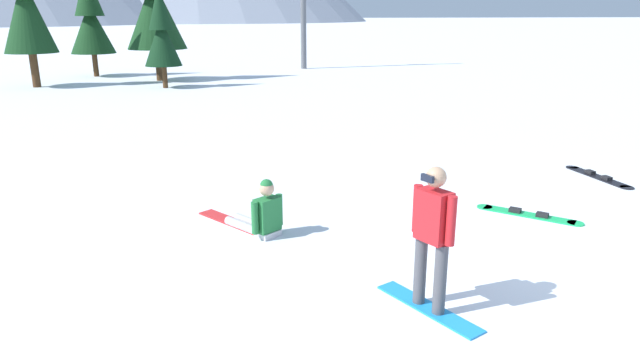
# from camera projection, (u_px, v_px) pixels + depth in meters

# --- Properties ---
(ground_plane) EXTENTS (800.00, 800.00, 0.00)m
(ground_plane) POSITION_uv_depth(u_px,v_px,m) (570.00, 269.00, 7.85)
(ground_plane) COLOR white
(snowboarder_foreground) EXTENTS (0.84, 1.52, 1.79)m
(snowboarder_foreground) POSITION_uv_depth(u_px,v_px,m) (432.00, 236.00, 6.53)
(snowboarder_foreground) COLOR #1E8CD8
(snowboarder_foreground) RESTS_ON ground_plane
(snowboarder_midground) EXTENTS (1.32, 1.70, 0.96)m
(snowboarder_midground) POSITION_uv_depth(u_px,v_px,m) (260.00, 214.00, 9.04)
(snowboarder_midground) COLOR #B7B7BC
(snowboarder_midground) RESTS_ON ground_plane
(loose_snowboard_far_spare) EXTENTS (0.36, 1.90, 0.09)m
(loose_snowboard_far_spare) POSITION_uv_depth(u_px,v_px,m) (598.00, 176.00, 12.23)
(loose_snowboard_far_spare) COLOR black
(loose_snowboard_far_spare) RESTS_ON ground_plane
(loose_snowboard_near_left) EXTENTS (1.47, 1.52, 0.09)m
(loose_snowboard_near_left) POSITION_uv_depth(u_px,v_px,m) (528.00, 214.00, 9.93)
(loose_snowboard_near_left) COLOR #19B259
(loose_snowboard_near_left) RESTS_ON ground_plane
(pine_tree_broad) EXTENTS (1.72, 1.72, 4.72)m
(pine_tree_broad) POSITION_uv_depth(u_px,v_px,m) (161.00, 32.00, 26.12)
(pine_tree_broad) COLOR #472D19
(pine_tree_broad) RESTS_ON ground_plane
(pine_tree_slender) EXTENTS (2.40, 2.40, 5.77)m
(pine_tree_slender) POSITION_uv_depth(u_px,v_px,m) (90.00, 19.00, 30.85)
(pine_tree_slender) COLOR #472D19
(pine_tree_slender) RESTS_ON ground_plane
(pine_tree_tall) EXTENTS (3.04, 3.04, 7.44)m
(pine_tree_tall) POSITION_uv_depth(u_px,v_px,m) (154.00, 0.00, 28.62)
(pine_tree_tall) COLOR #472D19
(pine_tree_tall) RESTS_ON ground_plane
(pine_tree_twin) EXTENTS (2.39, 2.39, 7.34)m
(pine_tree_twin) POSITION_uv_depth(u_px,v_px,m) (25.00, 1.00, 26.00)
(pine_tree_twin) COLOR #472D19
(pine_tree_twin) RESTS_ON ground_plane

